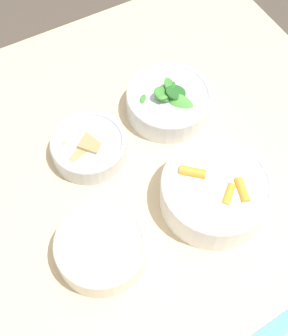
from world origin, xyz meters
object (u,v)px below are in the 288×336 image
at_px(bowl_carrots, 215,191).
at_px(bowl_beans_hotdog, 101,249).
at_px(bowl_cookies, 89,147).
at_px(ruler, 269,335).
at_px(bowl_greens, 169,101).

height_order(bowl_carrots, bowl_beans_hotdog, bowl_carrots).
height_order(bowl_carrots, bowl_cookies, bowl_carrots).
bearing_deg(bowl_cookies, ruler, 102.65).
relative_size(bowl_carrots, bowl_cookies, 1.35).
relative_size(bowl_beans_hotdog, bowl_cookies, 1.08).
bearing_deg(bowl_carrots, bowl_greens, -98.88).
height_order(bowl_greens, bowl_beans_hotdog, bowl_greens).
distance_m(bowl_greens, bowl_beans_hotdog, 0.34).
height_order(bowl_cookies, ruler, bowl_cookies).
distance_m(bowl_carrots, bowl_beans_hotdog, 0.22).
xyz_separation_m(bowl_greens, bowl_cookies, (0.19, 0.02, -0.01)).
bearing_deg(ruler, bowl_carrots, -102.44).
distance_m(bowl_greens, ruler, 0.47).
bearing_deg(bowl_beans_hotdog, bowl_carrots, 178.63).
height_order(bowl_carrots, bowl_greens, bowl_greens).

